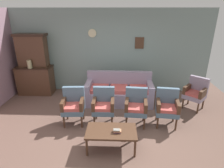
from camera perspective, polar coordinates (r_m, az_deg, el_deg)
name	(u,v)px	position (r m, az deg, el deg)	size (l,w,h in m)	color
ground_plane	(107,136)	(4.35, -1.61, -15.59)	(7.68, 7.68, 0.00)	brown
wall_back_with_decor	(111,52)	(6.22, -0.19, 9.82)	(6.40, 0.09, 2.70)	gray
side_cabinet	(36,80)	(6.69, -22.24, 1.13)	(1.16, 0.55, 0.93)	#472D1E
cabinet_upper_hutch	(32,50)	(6.51, -23.20, 9.51)	(0.99, 0.38, 1.03)	#472D1E
vase_on_cabinet	(29,64)	(6.39, -23.91, 5.54)	(0.14, 0.14, 0.25)	tan
floral_couch	(119,92)	(5.63, 2.15, -2.54)	(1.97, 0.83, 0.90)	gray
armchair_row_middle	(73,104)	(4.66, -11.69, -6.10)	(0.55, 0.52, 0.90)	slate
armchair_near_couch_end	(104,104)	(4.57, -2.58, -6.23)	(0.52, 0.49, 0.90)	slate
armchair_near_cabinet	(136,105)	(4.56, 7.32, -6.46)	(0.56, 0.53, 0.90)	slate
armchair_by_doorway	(167,106)	(4.68, 16.49, -6.43)	(0.57, 0.55, 0.90)	slate
wingback_chair_by_fireplace	(196,92)	(5.73, 24.18, -2.22)	(0.71, 0.71, 0.90)	gray
coffee_table	(111,132)	(3.83, -0.22, -14.52)	(1.00, 0.56, 0.42)	#472D1E
book_stack_on_table	(117,131)	(3.74, 1.54, -14.09)	(0.16, 0.10, 0.07)	#9161A9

